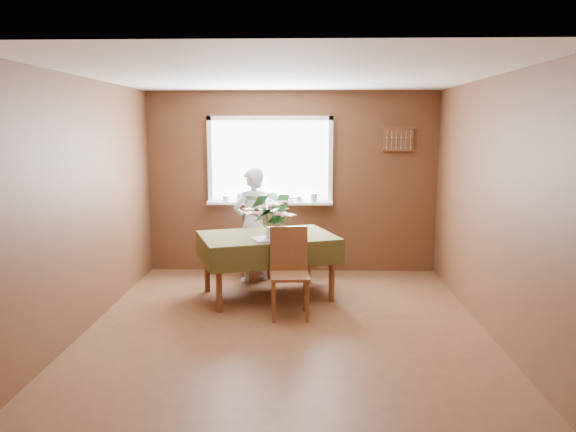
{
  "coord_description": "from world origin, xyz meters",
  "views": [
    {
      "loc": [
        0.19,
        -5.49,
        2.01
      ],
      "look_at": [
        0.0,
        0.55,
        1.05
      ],
      "focal_mm": 35.0,
      "sensor_mm": 36.0,
      "label": 1
    }
  ],
  "objects_px": {
    "chair_near": "(289,268)",
    "seated_woman": "(253,225)",
    "dining_table": "(267,242)",
    "chair_far": "(256,241)",
    "flower_bouquet": "(270,212)"
  },
  "relations": [
    {
      "from": "chair_near",
      "to": "seated_woman",
      "type": "xyz_separation_m",
      "value": [
        -0.51,
        1.33,
        0.23
      ]
    },
    {
      "from": "chair_near",
      "to": "flower_bouquet",
      "type": "distance_m",
      "value": 0.73
    },
    {
      "from": "chair_near",
      "to": "seated_woman",
      "type": "height_order",
      "value": "seated_woman"
    },
    {
      "from": "dining_table",
      "to": "chair_far",
      "type": "xyz_separation_m",
      "value": [
        -0.21,
        0.82,
        -0.16
      ]
    },
    {
      "from": "flower_bouquet",
      "to": "chair_near",
      "type": "bearing_deg",
      "value": -61.92
    },
    {
      "from": "chair_far",
      "to": "chair_near",
      "type": "relative_size",
      "value": 0.97
    },
    {
      "from": "chair_near",
      "to": "flower_bouquet",
      "type": "bearing_deg",
      "value": 113.3
    },
    {
      "from": "dining_table",
      "to": "seated_woman",
      "type": "xyz_separation_m",
      "value": [
        -0.23,
        0.67,
        0.09
      ]
    },
    {
      "from": "chair_far",
      "to": "chair_near",
      "type": "height_order",
      "value": "chair_near"
    },
    {
      "from": "dining_table",
      "to": "chair_near",
      "type": "bearing_deg",
      "value": -85.82
    },
    {
      "from": "dining_table",
      "to": "chair_far",
      "type": "bearing_deg",
      "value": 85.42
    },
    {
      "from": "flower_bouquet",
      "to": "chair_far",
      "type": "bearing_deg",
      "value": 103.91
    },
    {
      "from": "seated_woman",
      "to": "flower_bouquet",
      "type": "bearing_deg",
      "value": 73.91
    },
    {
      "from": "seated_woman",
      "to": "chair_near",
      "type": "bearing_deg",
      "value": 77.63
    },
    {
      "from": "chair_far",
      "to": "dining_table",
      "type": "bearing_deg",
      "value": 95.59
    }
  ]
}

